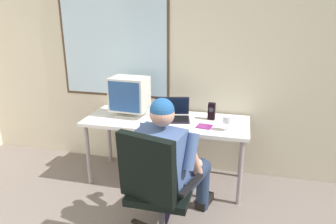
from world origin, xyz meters
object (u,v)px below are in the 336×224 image
Objects in this scene: office_chair at (155,183)px; crt_monitor at (129,94)px; desk at (166,124)px; desk_speaker at (212,111)px; person_seated at (171,160)px; wine_glass at (227,121)px; cd_case at (204,126)px; laptop at (172,113)px.

crt_monitor reaches higher than office_chair.
desk is 9.66× the size of desk_speaker.
desk_speaker is at bearing 14.81° from desk.
desk is 0.73m from person_seated.
crt_monitor is 0.88m from desk_speaker.
wine_glass reaches higher than cd_case.
laptop is at bearing 160.07° from wine_glass.
laptop reaches higher than desk.
desk is 12.26× the size of wine_glass.
cd_case is (-0.04, -0.24, -0.08)m from desk_speaker.
crt_monitor is (-0.41, 0.03, 0.29)m from desk.
office_chair is at bearing -103.90° from person_seated.
wine_glass is (0.42, 0.53, 0.20)m from person_seated.
crt_monitor is at bearing 176.39° from desk.
person_seated is (0.22, -0.69, -0.05)m from desk.
person_seated is 1.01m from crt_monitor.
crt_monitor is 3.04× the size of wine_glass.
office_chair is 0.89m from cd_case.
person_seated is 2.89× the size of laptop.
crt_monitor reaches higher than laptop.
desk is at bearing 163.77° from cd_case.
desk is at bearing 107.30° from person_seated.
desk is 1.75× the size of office_chair.
person_seated is 0.87m from desk_speaker.
laptop is at bearing 154.80° from cd_case.
cd_case is (0.20, 0.57, 0.11)m from person_seated.
laptop is 0.62m from wine_glass.
laptop is 0.41m from desk_speaker.
desk_speaker is (-0.18, 0.28, -0.01)m from wine_glass.
desk_speaker reaches higher than wine_glass.
laptop is 0.41m from cd_case.
office_chair reaches higher than laptop.
desk is 4.04× the size of crt_monitor.
desk_speaker is (0.31, 1.08, 0.26)m from office_chair.
person_seated is 7.39× the size of cd_case.
crt_monitor reaches higher than desk.
desk_speaker is 0.26m from cd_case.
desk is 0.49m from desk_speaker.
office_chair reaches higher than desk_speaker.
crt_monitor is (-0.63, 0.72, 0.34)m from person_seated.
wine_glass is at bearing 51.75° from person_seated.
crt_monitor reaches higher than cd_case.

